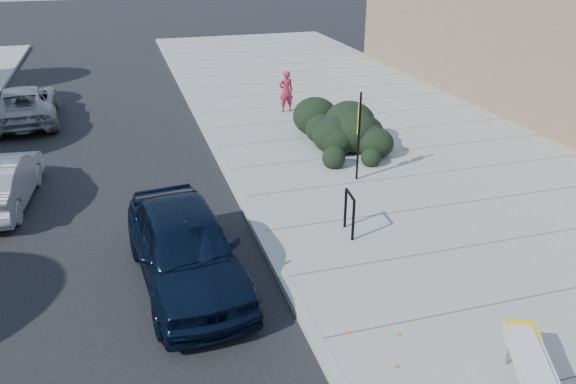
% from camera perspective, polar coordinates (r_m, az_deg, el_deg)
% --- Properties ---
extents(ground, '(120.00, 120.00, 0.00)m').
position_cam_1_polar(ground, '(11.52, -0.40, -9.28)').
color(ground, black).
rests_on(ground, ground).
extents(sidewalk_near, '(11.20, 50.00, 0.15)m').
position_cam_1_polar(sidewalk_near, '(17.60, 12.62, 2.85)').
color(sidewalk_near, gray).
rests_on(sidewalk_near, ground).
extents(curb_near, '(0.22, 50.00, 0.17)m').
position_cam_1_polar(curb_near, '(15.76, -5.54, 0.77)').
color(curb_near, '#9E9E99').
rests_on(curb_near, ground).
extents(bench, '(1.37, 2.27, 0.69)m').
position_cam_1_polar(bench, '(9.13, 23.97, -16.76)').
color(bench, gray).
rests_on(bench, sidewalk_near).
extents(bike_rack, '(0.13, 0.69, 1.01)m').
position_cam_1_polar(bike_rack, '(12.81, 6.27, -1.78)').
color(bike_rack, black).
rests_on(bike_rack, sidewalk_near).
extents(sign_post, '(0.15, 0.27, 2.50)m').
position_cam_1_polar(sign_post, '(15.49, 7.18, 6.17)').
color(sign_post, black).
rests_on(sign_post, sidewalk_near).
extents(hedge, '(2.95, 4.40, 1.51)m').
position_cam_1_polar(hedge, '(18.35, 5.46, 6.99)').
color(hedge, black).
rests_on(hedge, sidewalk_near).
extents(sedan_navy, '(2.34, 4.91, 1.62)m').
position_cam_1_polar(sedan_navy, '(11.32, -10.34, -5.55)').
color(sedan_navy, black).
rests_on(sedan_navy, ground).
extents(suv_silver, '(2.65, 5.09, 1.37)m').
position_cam_1_polar(suv_silver, '(23.39, -25.25, 8.06)').
color(suv_silver, gray).
rests_on(suv_silver, ground).
extents(pedestrian, '(0.61, 0.43, 1.60)m').
position_cam_1_polar(pedestrian, '(22.00, -0.20, 10.20)').
color(pedestrian, '#9F2237').
rests_on(pedestrian, sidewalk_near).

